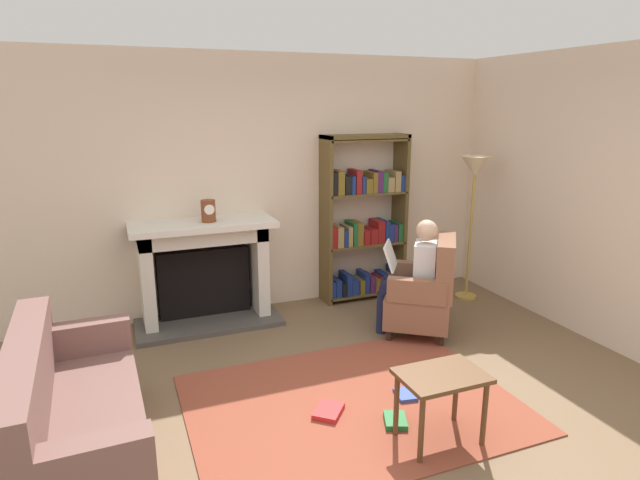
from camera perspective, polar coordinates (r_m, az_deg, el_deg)
The scene contains 13 objects.
ground at distance 3.94m, azimuth 5.40°, elevation -19.35°, with size 14.00×14.00×0.00m, color brown.
back_wall at distance 5.72m, azimuth -5.96°, elevation 5.98°, with size 5.60×0.10×2.70m, color beige.
side_wall_right at distance 5.94m, azimuth 23.40°, elevation 5.19°, with size 0.10×5.20×2.70m, color beige.
area_rug at distance 4.16m, azimuth 3.45°, elevation -17.18°, with size 2.40×1.80×0.01m, color brown.
fireplace at distance 5.50m, azimuth -12.38°, elevation -2.99°, with size 1.44×0.64×1.07m.
mantel_clock at distance 5.26m, azimuth -11.95°, elevation 3.08°, with size 0.14×0.14×0.22m.
bookshelf at distance 5.99m, azimuth 4.79°, elevation 1.94°, with size 0.97×0.32×1.87m.
armchair_reading at distance 5.22m, azimuth 11.29°, elevation -5.58°, with size 0.88×0.88×0.97m.
seated_reader at distance 5.16m, azimuth 10.10°, elevation -3.44°, with size 0.59×0.56×1.14m.
sofa_floral at distance 3.72m, azimuth -25.17°, elevation -17.18°, with size 0.77×1.72×0.85m.
side_table at distance 3.65m, azimuth 12.95°, elevation -14.99°, with size 0.56×0.39×0.50m.
scattered_books at distance 4.04m, azimuth 5.05°, elevation -17.85°, with size 0.87×0.55×0.04m.
floor_lamp at distance 6.09m, azimuth 16.30°, elevation 6.32°, with size 0.32×0.32×1.64m.
Camera 1 is at (-1.53, -2.90, 2.19)m, focal length 29.67 mm.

